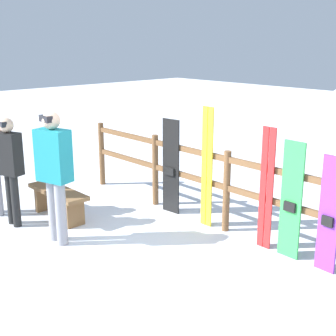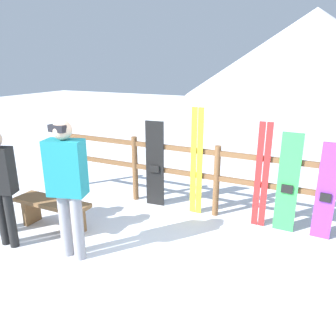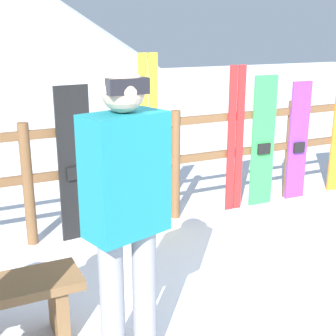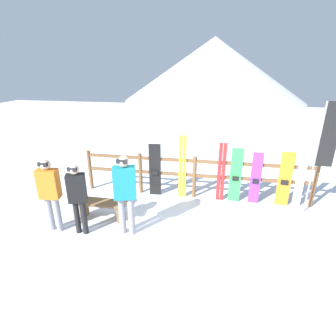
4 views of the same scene
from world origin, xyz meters
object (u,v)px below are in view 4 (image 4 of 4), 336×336
ski_pair_yellow (182,167)px  snowboard_black_stripe (155,170)px  person_teal (125,190)px  rental_flag (324,146)px  snowboard_purple (256,179)px  bench (102,206)px  person_black (77,194)px  ski_pair_white (301,176)px  person_orange (50,191)px  snowboard_orange (285,180)px  ski_pair_red (221,172)px  snowboard_green (236,176)px

ski_pair_yellow → snowboard_black_stripe: bearing=-179.7°
person_teal → rental_flag: rental_flag is taller
snowboard_purple → ski_pair_yellow: bearing=179.9°
snowboard_purple → bench: bearing=-158.4°
bench → person_black: size_ratio=0.76×
person_teal → ski_pair_white: person_teal is taller
person_orange → snowboard_purple: (4.41, 2.04, -0.27)m
person_black → ski_pair_yellow: bearing=47.0°
snowboard_black_stripe → ski_pair_yellow: size_ratio=0.85×
snowboard_orange → ski_pair_red: bearing=179.9°
bench → ski_pair_yellow: bearing=39.9°
ski_pair_yellow → person_black: bearing=-133.0°
snowboard_orange → ski_pair_white: size_ratio=0.86×
person_black → ski_pair_white: (4.86, 2.04, -0.09)m
ski_pair_red → ski_pair_yellow: bearing=180.0°
bench → snowboard_green: size_ratio=0.81×
snowboard_green → snowboard_orange: 1.20m
snowboard_purple → person_teal: bearing=-146.4°
bench → snowboard_green: snowboard_green is taller
person_teal → snowboard_purple: bearing=33.6°
person_black → snowboard_black_stripe: person_black is taller
ski_pair_red → snowboard_green: bearing=-0.5°
rental_flag → ski_pair_red: bearing=173.4°
snowboard_black_stripe → rental_flag: rental_flag is taller
snowboard_orange → snowboard_black_stripe: bearing=180.0°
person_orange → ski_pair_yellow: ski_pair_yellow is taller
person_teal → rental_flag: bearing=21.4°
bench → person_teal: person_teal is taller
snowboard_purple → ski_pair_red: bearing=179.8°
bench → ski_pair_red: size_ratio=0.75×
snowboard_black_stripe → rental_flag: (3.95, -0.25, 0.97)m
bench → snowboard_purple: size_ratio=0.86×
ski_pair_red → snowboard_orange: size_ratio=1.10×
person_teal → bench: bearing=149.5°
person_black → snowboard_black_stripe: bearing=60.4°
bench → ski_pair_red: (2.72, 1.42, 0.47)m
ski_pair_red → ski_pair_white: size_ratio=0.95×
bench → person_orange: size_ratio=0.73×
bench → person_teal: size_ratio=0.68×
ski_pair_red → ski_pair_white: 1.93m
ski_pair_red → rental_flag: rental_flag is taller
ski_pair_yellow → rental_flag: 3.32m
rental_flag → bench: bearing=-166.6°
person_black → rental_flag: size_ratio=0.59×
person_orange → ski_pair_red: (3.54, 2.04, -0.16)m
person_black → person_orange: bearing=-179.7°
person_black → rental_flag: (5.11, 1.79, 0.77)m
ski_pair_red → snowboard_purple: bearing=-0.2°
person_black → ski_pair_white: bearing=22.8°
snowboard_black_stripe → person_orange: bearing=-131.0°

